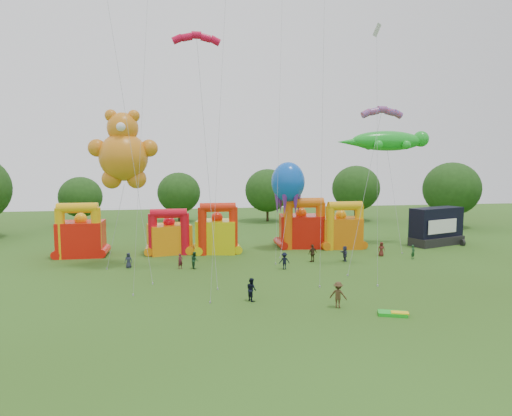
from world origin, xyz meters
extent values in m
plane|color=#2D4D15|center=(0.00, 0.00, 0.00)|extent=(160.00, 160.00, 0.00)
cylinder|color=#352314|center=(36.82, 42.49, 1.86)|extent=(0.44, 0.44, 3.72)
ellipsoid|color=#1C4013|center=(36.82, 42.49, 6.41)|extent=(9.30, 9.30, 8.89)
cylinder|color=#352314|center=(24.19, 52.96, 1.75)|extent=(0.44, 0.44, 3.51)
ellipsoid|color=#1C4013|center=(24.19, 52.96, 6.04)|extent=(8.77, 8.78, 8.39)
cylinder|color=#352314|center=(7.86, 54.66, 1.65)|extent=(0.44, 0.44, 3.30)
ellipsoid|color=#1C4013|center=(7.86, 54.66, 5.68)|extent=(8.25, 8.25, 7.88)
cylinder|color=#352314|center=(-8.14, 56.64, 1.55)|extent=(0.44, 0.44, 3.09)
ellipsoid|color=#1C4013|center=(-8.14, 56.64, 5.32)|extent=(7.73, 7.72, 7.38)
cylinder|color=#352314|center=(-24.60, 53.87, 1.44)|extent=(0.44, 0.44, 2.88)
ellipsoid|color=#1C4013|center=(-24.60, 53.87, 4.96)|extent=(7.20, 7.20, 6.88)
cube|color=red|center=(-19.35, 27.86, 2.01)|extent=(4.99, 4.00, 4.02)
cylinder|color=#FFB60D|center=(-21.28, 26.42, 2.87)|extent=(1.09, 1.09, 5.75)
cylinder|color=#FFB60D|center=(-17.42, 26.42, 2.87)|extent=(1.09, 1.09, 5.75)
cylinder|color=#FFB60D|center=(-19.35, 26.42, 5.75)|extent=(4.41, 1.14, 1.14)
sphere|color=#FFB60D|center=(-19.35, 27.86, 4.32)|extent=(1.40, 1.40, 1.40)
cube|color=orange|center=(-9.33, 27.92, 1.72)|extent=(5.48, 4.78, 3.44)
cylinder|color=red|center=(-11.17, 26.55, 2.46)|extent=(1.04, 1.04, 4.91)
cylinder|color=red|center=(-7.49, 26.55, 2.46)|extent=(1.04, 1.04, 4.91)
cylinder|color=red|center=(-9.33, 26.55, 4.91)|extent=(4.21, 1.09, 1.09)
sphere|color=red|center=(-9.33, 27.92, 3.74)|extent=(1.40, 1.40, 1.40)
cube|color=#D7C90B|center=(-3.65, 27.30, 1.96)|extent=(5.35, 4.64, 3.92)
cylinder|color=red|center=(-5.47, 25.95, 2.80)|extent=(1.03, 1.03, 5.59)
cylinder|color=red|center=(-1.83, 25.95, 2.80)|extent=(1.03, 1.03, 5.59)
cylinder|color=red|center=(-3.65, 25.95, 5.59)|extent=(4.15, 1.08, 1.08)
sphere|color=red|center=(-3.65, 27.30, 4.22)|extent=(1.40, 1.40, 1.40)
cube|color=red|center=(7.32, 29.32, 2.03)|extent=(5.96, 5.06, 4.07)
cylinder|color=#E35E0C|center=(5.23, 27.76, 2.90)|extent=(1.18, 1.18, 5.81)
cylinder|color=#E35E0C|center=(9.42, 27.76, 2.90)|extent=(1.18, 1.18, 5.81)
cylinder|color=#E35E0C|center=(7.32, 27.76, 5.81)|extent=(4.79, 1.24, 1.24)
sphere|color=#E35E0C|center=(7.32, 29.32, 4.37)|extent=(1.40, 1.40, 1.40)
cube|color=orange|center=(12.17, 27.96, 1.91)|extent=(5.29, 4.43, 3.82)
cylinder|color=#EDA50C|center=(10.27, 26.55, 2.73)|extent=(1.07, 1.07, 5.46)
cylinder|color=#EDA50C|center=(14.07, 26.55, 2.73)|extent=(1.07, 1.07, 5.46)
cylinder|color=#EDA50C|center=(12.17, 26.55, 5.46)|extent=(4.33, 1.13, 1.13)
sphere|color=#EDA50C|center=(12.17, 27.96, 4.12)|extent=(1.40, 1.40, 1.40)
cube|color=black|center=(25.28, 27.51, 0.55)|extent=(8.12, 5.23, 1.10)
cube|color=black|center=(25.28, 27.71, 3.00)|extent=(8.00, 4.88, 3.80)
cube|color=white|center=(25.28, 26.23, 2.62)|extent=(4.97, 1.83, 1.79)
cylinder|color=black|center=(22.23, 26.37, 0.40)|extent=(0.30, 0.90, 0.90)
cylinder|color=black|center=(28.32, 26.37, 0.40)|extent=(0.30, 0.90, 0.90)
sphere|color=orange|center=(-13.60, 21.27, 11.39)|extent=(4.91, 4.91, 4.91)
sphere|color=orange|center=(-13.60, 21.27, 14.30)|extent=(3.13, 3.13, 3.13)
sphere|color=orange|center=(-14.72, 21.27, 15.52)|extent=(1.23, 1.23, 1.23)
sphere|color=orange|center=(-12.48, 21.27, 15.52)|extent=(1.23, 1.23, 1.23)
sphere|color=orange|center=(-16.17, 21.27, 12.29)|extent=(1.79, 1.79, 1.79)
sphere|color=orange|center=(-11.03, 21.27, 12.29)|extent=(1.79, 1.79, 1.79)
sphere|color=orange|center=(-14.83, 21.27, 9.16)|extent=(2.01, 2.01, 2.01)
sphere|color=orange|center=(-12.37, 21.27, 9.16)|extent=(2.01, 2.01, 2.01)
sphere|color=white|center=(-13.60, 19.77, 14.30)|extent=(0.89, 0.89, 0.89)
ellipsoid|color=green|center=(18.65, 28.95, 13.60)|extent=(9.64, 3.01, 2.56)
sphere|color=green|center=(23.35, 28.95, 13.88)|extent=(2.07, 2.07, 2.07)
cone|color=green|center=(13.75, 28.95, 13.41)|extent=(3.76, 1.51, 1.51)
sphere|color=green|center=(20.53, 30.46, 13.03)|extent=(1.13, 1.13, 1.13)
sphere|color=green|center=(20.53, 27.44, 13.03)|extent=(1.13, 1.13, 1.13)
sphere|color=green|center=(16.76, 30.46, 13.03)|extent=(1.13, 1.13, 1.13)
sphere|color=green|center=(16.76, 27.44, 13.03)|extent=(1.13, 1.13, 1.13)
ellipsoid|color=blue|center=(5.19, 27.73, 8.41)|extent=(4.11, 4.11, 4.93)
cone|color=#591E8C|center=(6.52, 27.73, 6.15)|extent=(0.92, 0.92, 3.29)
cone|color=#591E8C|center=(5.86, 28.88, 6.15)|extent=(0.92, 0.92, 3.29)
cone|color=#591E8C|center=(4.52, 28.88, 6.15)|extent=(0.92, 0.92, 3.29)
cone|color=#591E8C|center=(3.85, 27.73, 6.15)|extent=(0.92, 0.92, 3.29)
cone|color=#591E8C|center=(4.52, 26.57, 6.15)|extent=(0.92, 0.92, 3.29)
cone|color=#591E8C|center=(5.86, 26.57, 6.15)|extent=(0.92, 0.92, 3.29)
cube|color=silver|center=(10.98, 15.76, 23.53)|extent=(1.02, 1.02, 1.10)
cube|color=green|center=(6.81, 2.46, 0.12)|extent=(2.22, 1.64, 0.24)
cube|color=yellow|center=(7.21, 2.16, 0.26)|extent=(1.33, 0.98, 0.10)
imported|color=#22273A|center=(-13.33, 20.61, 0.79)|extent=(0.85, 0.63, 1.58)
imported|color=#551823|center=(-8.07, 19.39, 0.78)|extent=(0.68, 0.62, 1.55)
imported|color=#1A4125|center=(-6.63, 19.24, 0.87)|extent=(0.85, 0.98, 1.74)
imported|color=black|center=(2.36, 17.37, 0.87)|extent=(1.15, 0.70, 1.74)
imported|color=#3C2A18|center=(6.19, 20.21, 0.97)|extent=(1.23, 0.92, 1.95)
imported|color=#272A42|center=(9.76, 19.94, 0.85)|extent=(0.55, 1.59, 1.70)
imported|color=#541F18|center=(14.93, 21.85, 0.82)|extent=(0.89, 0.67, 1.65)
imported|color=#1A4220|center=(17.74, 19.74, 0.81)|extent=(0.70, 0.67, 1.61)
imported|color=black|center=(-2.58, 7.51, 0.91)|extent=(0.97, 1.08, 1.82)
imported|color=#45301B|center=(3.55, 4.74, 0.99)|extent=(1.47, 1.28, 1.98)
camera|label=1|loc=(-8.03, -27.01, 10.88)|focal=32.00mm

